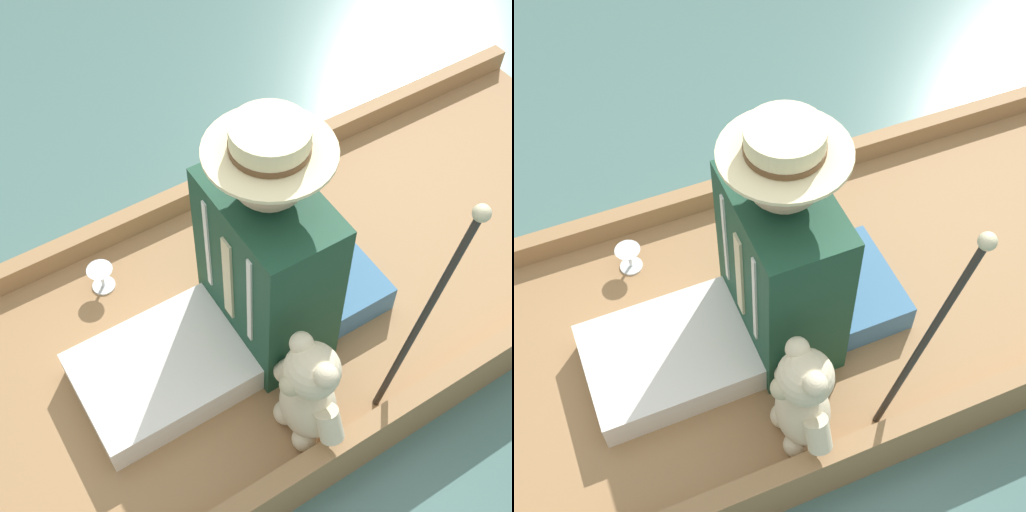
# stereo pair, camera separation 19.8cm
# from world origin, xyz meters

# --- Properties ---
(ground_plane) EXTENTS (16.00, 16.00, 0.00)m
(ground_plane) POSITION_xyz_m (0.00, 0.00, 0.00)
(ground_plane) COLOR #476B66
(punt_boat) EXTENTS (1.13, 3.07, 0.23)m
(punt_boat) POSITION_xyz_m (0.00, 0.00, 0.08)
(punt_boat) COLOR #997047
(punt_boat) RESTS_ON ground_plane
(seat_cushion) EXTENTS (0.37, 0.26, 0.11)m
(seat_cushion) POSITION_xyz_m (-0.04, -0.22, 0.20)
(seat_cushion) COLOR teal
(seat_cushion) RESTS_ON punt_boat
(seated_person) EXTENTS (0.41, 0.79, 0.86)m
(seated_person) POSITION_xyz_m (-0.06, 0.11, 0.46)
(seated_person) COLOR white
(seated_person) RESTS_ON punt_boat
(teddy_bear) EXTENTS (0.30, 0.17, 0.42)m
(teddy_bear) POSITION_xyz_m (-0.41, 0.12, 0.34)
(teddy_bear) COLOR beige
(teddy_bear) RESTS_ON punt_boat
(wine_glass) EXTENTS (0.09, 0.09, 0.09)m
(wine_glass) POSITION_xyz_m (0.36, 0.41, 0.21)
(wine_glass) COLOR silver
(wine_glass) RESTS_ON punt_boat
(walking_cane) EXTENTS (0.04, 0.20, 0.79)m
(walking_cane) POSITION_xyz_m (-0.46, -0.20, 0.61)
(walking_cane) COLOR #2D2823
(walking_cane) RESTS_ON punt_boat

